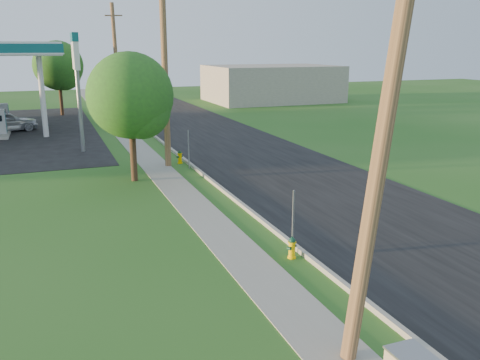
{
  "coord_description": "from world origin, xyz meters",
  "views": [
    {
      "loc": [
        -6.34,
        -8.63,
        6.09
      ],
      "look_at": [
        0.0,
        8.0,
        1.4
      ],
      "focal_mm": 38.0,
      "sensor_mm": 36.0,
      "label": 1
    }
  ],
  "objects_px": {
    "fuel_pump_se": "(3,119)",
    "hydrant_mid": "(180,157)",
    "car_silver": "(5,122)",
    "price_pylon": "(76,58)",
    "hydrant_near": "(292,248)",
    "utility_pole_near": "(386,120)",
    "tree_verge": "(133,99)",
    "utility_pole_far": "(116,63)",
    "tree_lot": "(59,68)",
    "utility_pole_mid": "(165,70)",
    "hydrant_far": "(147,131)"
  },
  "relations": [
    {
      "from": "utility_pole_near",
      "to": "hydrant_near",
      "type": "relative_size",
      "value": 14.02
    },
    {
      "from": "price_pylon",
      "to": "utility_pole_near",
      "type": "bearing_deg",
      "value": -80.58
    },
    {
      "from": "utility_pole_mid",
      "to": "car_silver",
      "type": "height_order",
      "value": "utility_pole_mid"
    },
    {
      "from": "utility_pole_mid",
      "to": "price_pylon",
      "type": "xyz_separation_m",
      "value": [
        -3.9,
        5.5,
        0.48
      ]
    },
    {
      "from": "price_pylon",
      "to": "hydrant_near",
      "type": "bearing_deg",
      "value": -76.15
    },
    {
      "from": "utility_pole_near",
      "to": "fuel_pump_se",
      "type": "distance_m",
      "value": 36.34
    },
    {
      "from": "price_pylon",
      "to": "hydrant_near",
      "type": "relative_size",
      "value": 10.13
    },
    {
      "from": "tree_verge",
      "to": "price_pylon",
      "type": "bearing_deg",
      "value": 103.05
    },
    {
      "from": "hydrant_near",
      "to": "price_pylon",
      "type": "bearing_deg",
      "value": 103.85
    },
    {
      "from": "utility_pole_near",
      "to": "hydrant_mid",
      "type": "bearing_deg",
      "value": 87.74
    },
    {
      "from": "price_pylon",
      "to": "tree_lot",
      "type": "xyz_separation_m",
      "value": [
        -0.4,
        17.89,
        -1.17
      ]
    },
    {
      "from": "fuel_pump_se",
      "to": "price_pylon",
      "type": "height_order",
      "value": "price_pylon"
    },
    {
      "from": "utility_pole_near",
      "to": "price_pylon",
      "type": "distance_m",
      "value": 23.83
    },
    {
      "from": "hydrant_near",
      "to": "hydrant_mid",
      "type": "distance_m",
      "value": 13.49
    },
    {
      "from": "hydrant_mid",
      "to": "utility_pole_far",
      "type": "bearing_deg",
      "value": 92.36
    },
    {
      "from": "tree_lot",
      "to": "car_silver",
      "type": "bearing_deg",
      "value": -117.79
    },
    {
      "from": "utility_pole_near",
      "to": "utility_pole_far",
      "type": "height_order",
      "value": "utility_pole_far"
    },
    {
      "from": "hydrant_far",
      "to": "price_pylon",
      "type": "bearing_deg",
      "value": -139.22
    },
    {
      "from": "fuel_pump_se",
      "to": "car_silver",
      "type": "xyz_separation_m",
      "value": [
        0.24,
        -1.89,
        0.04
      ]
    },
    {
      "from": "tree_verge",
      "to": "hydrant_near",
      "type": "height_order",
      "value": "tree_verge"
    },
    {
      "from": "hydrant_far",
      "to": "car_silver",
      "type": "bearing_deg",
      "value": 149.04
    },
    {
      "from": "utility_pole_far",
      "to": "tree_lot",
      "type": "relative_size",
      "value": 1.43
    },
    {
      "from": "utility_pole_far",
      "to": "fuel_pump_se",
      "type": "xyz_separation_m",
      "value": [
        -8.9,
        -1.0,
        -4.08
      ]
    },
    {
      "from": "hydrant_mid",
      "to": "tree_verge",
      "type": "bearing_deg",
      "value": -134.66
    },
    {
      "from": "utility_pole_far",
      "to": "hydrant_mid",
      "type": "xyz_separation_m",
      "value": [
        0.73,
        -17.61,
        -4.45
      ]
    },
    {
      "from": "tree_lot",
      "to": "car_silver",
      "type": "xyz_separation_m",
      "value": [
        -4.36,
        -8.28,
        -3.5
      ]
    },
    {
      "from": "tree_lot",
      "to": "hydrant_near",
      "type": "relative_size",
      "value": 9.8
    },
    {
      "from": "fuel_pump_se",
      "to": "hydrant_near",
      "type": "bearing_deg",
      "value": -72.33
    },
    {
      "from": "hydrant_near",
      "to": "hydrant_far",
      "type": "bearing_deg",
      "value": 89.91
    },
    {
      "from": "utility_pole_mid",
      "to": "car_silver",
      "type": "relative_size",
      "value": 2.2
    },
    {
      "from": "tree_lot",
      "to": "hydrant_far",
      "type": "height_order",
      "value": "tree_lot"
    },
    {
      "from": "fuel_pump_se",
      "to": "car_silver",
      "type": "height_order",
      "value": "fuel_pump_se"
    },
    {
      "from": "tree_lot",
      "to": "utility_pole_mid",
      "type": "bearing_deg",
      "value": -79.59
    },
    {
      "from": "hydrant_far",
      "to": "car_silver",
      "type": "relative_size",
      "value": 0.18
    },
    {
      "from": "price_pylon",
      "to": "car_silver",
      "type": "xyz_separation_m",
      "value": [
        -4.76,
        9.61,
        -4.67
      ]
    },
    {
      "from": "price_pylon",
      "to": "tree_verge",
      "type": "height_order",
      "value": "price_pylon"
    },
    {
      "from": "utility_pole_near",
      "to": "tree_lot",
      "type": "distance_m",
      "value": 41.61
    },
    {
      "from": "fuel_pump_se",
      "to": "car_silver",
      "type": "relative_size",
      "value": 0.72
    },
    {
      "from": "hydrant_mid",
      "to": "car_silver",
      "type": "relative_size",
      "value": 0.16
    },
    {
      "from": "utility_pole_near",
      "to": "utility_pole_mid",
      "type": "xyz_separation_m",
      "value": [
        -0.0,
        18.0,
        0.15
      ]
    },
    {
      "from": "utility_pole_mid",
      "to": "hydrant_far",
      "type": "relative_size",
      "value": 12.5
    },
    {
      "from": "utility_pole_mid",
      "to": "utility_pole_near",
      "type": "bearing_deg",
      "value": -90.0
    },
    {
      "from": "fuel_pump_se",
      "to": "tree_verge",
      "type": "height_order",
      "value": "tree_verge"
    },
    {
      "from": "utility_pole_far",
      "to": "fuel_pump_se",
      "type": "bearing_deg",
      "value": -173.59
    },
    {
      "from": "price_pylon",
      "to": "tree_verge",
      "type": "relative_size",
      "value": 1.16
    },
    {
      "from": "utility_pole_near",
      "to": "hydrant_near",
      "type": "bearing_deg",
      "value": 82.04
    },
    {
      "from": "utility_pole_far",
      "to": "tree_lot",
      "type": "xyz_separation_m",
      "value": [
        -4.3,
        5.39,
        -0.54
      ]
    },
    {
      "from": "utility_pole_near",
      "to": "tree_lot",
      "type": "relative_size",
      "value": 1.43
    },
    {
      "from": "fuel_pump_se",
      "to": "hydrant_mid",
      "type": "distance_m",
      "value": 19.2
    },
    {
      "from": "price_pylon",
      "to": "hydrant_far",
      "type": "distance_m",
      "value": 7.92
    }
  ]
}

